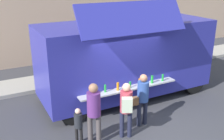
{
  "coord_description": "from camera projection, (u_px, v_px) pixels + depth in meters",
  "views": [
    {
      "loc": [
        -4.13,
        -5.89,
        4.41
      ],
      "look_at": [
        -0.16,
        1.71,
        1.3
      ],
      "focal_mm": 42.5,
      "sensor_mm": 36.0,
      "label": 1
    }
  ],
  "objects": [
    {
      "name": "trash_bin",
      "position": [
        170.0,
        54.0,
        13.73
      ],
      "size": [
        0.6,
        0.6,
        1.01
      ],
      "primitive_type": "cylinder",
      "color": "#2C6335",
      "rests_on": "ground"
    },
    {
      "name": "customer_rear_waiting",
      "position": [
        94.0,
        109.0,
        6.99
      ],
      "size": [
        0.36,
        0.36,
        1.78
      ],
      "rotation": [
        0.0,
        0.0,
        0.96
      ],
      "color": "#4C4445",
      "rests_on": "ground"
    },
    {
      "name": "food_truck_main",
      "position": [
        127.0,
        57.0,
        9.7
      ],
      "size": [
        6.33,
        2.93,
        3.66
      ],
      "rotation": [
        0.0,
        0.0,
        -0.0
      ],
      "color": "#2B2D97",
      "rests_on": "ground"
    },
    {
      "name": "child_near_queue",
      "position": [
        78.0,
        123.0,
        7.07
      ],
      "size": [
        0.22,
        0.22,
        1.1
      ],
      "rotation": [
        0.0,
        0.0,
        0.66
      ],
      "color": "black",
      "rests_on": "ground"
    },
    {
      "name": "customer_mid_with_backpack",
      "position": [
        126.0,
        106.0,
        7.26
      ],
      "size": [
        0.45,
        0.54,
        1.66
      ],
      "rotation": [
        0.0,
        0.0,
        1.12
      ],
      "color": "#20223A",
      "rests_on": "ground"
    },
    {
      "name": "ground_plane",
      "position": [
        142.0,
        125.0,
        8.21
      ],
      "size": [
        60.0,
        60.0,
        0.0
      ],
      "primitive_type": "plane",
      "color": "#38383D"
    },
    {
      "name": "customer_front_ordering",
      "position": [
        142.0,
        96.0,
        7.9
      ],
      "size": [
        0.55,
        0.34,
        1.67
      ],
      "rotation": [
        0.0,
        0.0,
        1.52
      ],
      "color": "#1F2235",
      "rests_on": "ground"
    },
    {
      "name": "curb_strip",
      "position": [
        7.0,
        89.0,
        10.65
      ],
      "size": [
        28.0,
        1.6,
        0.15
      ],
      "primitive_type": "cube",
      "color": "#9E998E",
      "rests_on": "ground"
    }
  ]
}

